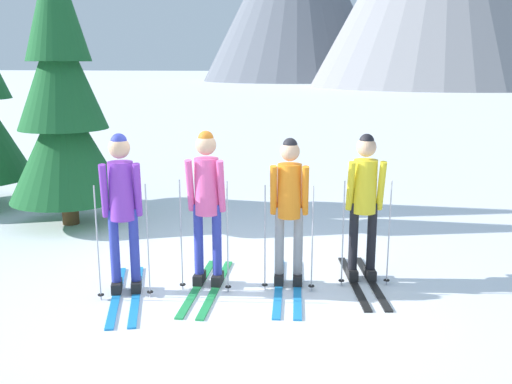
{
  "coord_description": "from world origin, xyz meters",
  "views": [
    {
      "loc": [
        1.84,
        -6.0,
        2.57
      ],
      "look_at": [
        0.19,
        0.5,
        1.05
      ],
      "focal_mm": 39.65,
      "sensor_mm": 36.0,
      "label": 1
    }
  ],
  "objects_px": {
    "skier_in_yellow": "(364,199)",
    "pine_tree_near": "(62,100)",
    "skier_in_pink": "(207,201)",
    "skier_in_purple": "(122,204)",
    "skier_in_orange": "(289,204)"
  },
  "relations": [
    {
      "from": "skier_in_pink",
      "to": "skier_in_yellow",
      "type": "relative_size",
      "value": 1.03
    },
    {
      "from": "skier_in_purple",
      "to": "pine_tree_near",
      "type": "xyz_separation_m",
      "value": [
        -2.21,
        2.38,
        0.97
      ]
    },
    {
      "from": "skier_in_purple",
      "to": "skier_in_yellow",
      "type": "distance_m",
      "value": 2.8
    },
    {
      "from": "skier_in_purple",
      "to": "skier_in_pink",
      "type": "height_order",
      "value": "skier_in_pink"
    },
    {
      "from": "skier_in_yellow",
      "to": "pine_tree_near",
      "type": "height_order",
      "value": "pine_tree_near"
    },
    {
      "from": "skier_in_purple",
      "to": "skier_in_orange",
      "type": "relative_size",
      "value": 1.02
    },
    {
      "from": "skier_in_pink",
      "to": "pine_tree_near",
      "type": "relative_size",
      "value": 0.42
    },
    {
      "from": "skier_in_purple",
      "to": "skier_in_pink",
      "type": "relative_size",
      "value": 1.0
    },
    {
      "from": "pine_tree_near",
      "to": "skier_in_pink",
      "type": "bearing_deg",
      "value": -32.63
    },
    {
      "from": "skier_in_orange",
      "to": "skier_in_purple",
      "type": "bearing_deg",
      "value": -158.62
    },
    {
      "from": "skier_in_yellow",
      "to": "pine_tree_near",
      "type": "xyz_separation_m",
      "value": [
        -4.8,
        1.32,
        1.01
      ]
    },
    {
      "from": "skier_in_pink",
      "to": "skier_in_orange",
      "type": "distance_m",
      "value": 0.95
    },
    {
      "from": "skier_in_pink",
      "to": "pine_tree_near",
      "type": "distance_m",
      "value": 3.76
    },
    {
      "from": "skier_in_purple",
      "to": "skier_in_orange",
      "type": "xyz_separation_m",
      "value": [
        1.76,
        0.69,
        -0.06
      ]
    },
    {
      "from": "skier_in_purple",
      "to": "pine_tree_near",
      "type": "bearing_deg",
      "value": 132.82
    }
  ]
}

